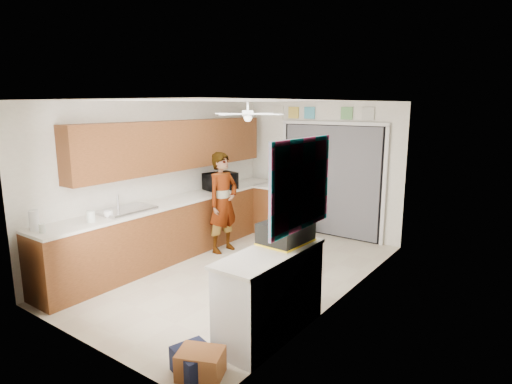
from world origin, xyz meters
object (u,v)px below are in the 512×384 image
Objects in this scene: cup at (108,214)px; navy_crate at (195,362)px; paper_towel_roll at (34,220)px; man at (223,202)px; suitcase at (286,232)px; cardboard_box at (201,364)px; dog at (288,259)px; microwave at (220,181)px.

cup is 2.68m from navy_crate.
man is at bearing 77.47° from paper_towel_roll.
suitcase is 0.34× the size of man.
cup is at bearing 161.13° from cardboard_box.
dog is at bearing 41.82° from cup.
cup is 0.21× the size of suitcase.
paper_towel_roll is 3.08m from suitcase.
microwave reaches higher than cup.
paper_towel_roll is at bearing -168.57° from microwave.
paper_towel_roll is 0.62× the size of cardboard_box.
man is (0.44, -0.46, -0.25)m from microwave.
cardboard_box is at bearing 0.00° from navy_crate.
cup is at bearing 172.55° from man.
paper_towel_roll is at bearing -136.63° from dog.
man is (0.63, 2.83, -0.22)m from paper_towel_roll.
microwave is 2.39m from cup.
dog is at bearing 102.05° from navy_crate.
paper_towel_roll is 0.39× the size of dog.
microwave is 3.29m from paper_towel_roll.
microwave is at bearing 90.80° from cup.
cup is (0.03, -2.39, -0.11)m from microwave.
suitcase is 1.40× the size of cardboard_box.
cup is 0.92m from paper_towel_roll.
cardboard_box is at bearing -83.86° from dog.
cardboard_box is 0.08m from navy_crate.
paper_towel_roll is at bearing -149.91° from suitcase.
cup is 2.59m from suitcase.
man is at bearing 126.55° from cardboard_box.
cup is 2.60m from dog.
cardboard_box is at bearing -138.88° from man.
dog is at bearing 123.59° from suitcase.
suitcase is 1.63m from cardboard_box.
dog is (-0.68, 1.17, -0.81)m from suitcase.
man is (-2.13, 1.44, -0.22)m from suitcase.
navy_crate is (2.39, -0.84, -0.87)m from cup.
microwave is at bearing 127.76° from cardboard_box.
navy_crate is (-0.15, -1.34, -0.94)m from suitcase.
microwave reaches higher than suitcase.
paper_towel_roll is at bearing -178.90° from navy_crate.
microwave is 2.19m from dog.
man is at bearing 149.30° from suitcase.
paper_towel_roll is 2.84m from cardboard_box.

